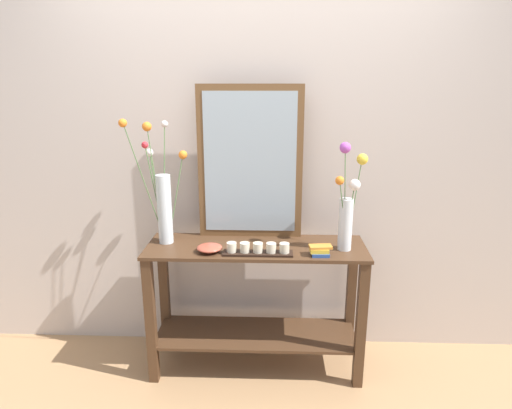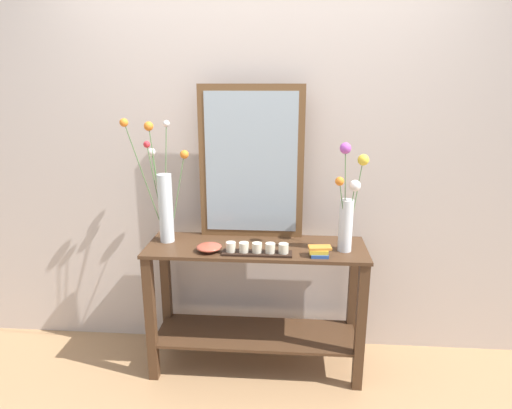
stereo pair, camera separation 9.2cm
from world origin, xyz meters
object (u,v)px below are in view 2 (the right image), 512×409
at_px(mirror_leaning, 251,163).
at_px(vase_right, 348,208).
at_px(candle_tray, 257,249).
at_px(decorative_bowl, 209,247).
at_px(tall_vase_left, 164,196).
at_px(console_table, 256,294).
at_px(book_stack, 319,251).

height_order(mirror_leaning, vase_right, mirror_leaning).
xyz_separation_m(candle_tray, decorative_bowl, (-0.28, 0.02, -0.00)).
bearing_deg(tall_vase_left, vase_right, -4.31).
bearing_deg(console_table, vase_right, -3.63).
xyz_separation_m(candle_tray, book_stack, (0.35, -0.00, -0.00)).
xyz_separation_m(console_table, decorative_bowl, (-0.26, -0.11, 0.34)).
bearing_deg(mirror_leaning, book_stack, -37.34).
relative_size(mirror_leaning, tall_vase_left, 1.24).
distance_m(tall_vase_left, decorative_bowl, 0.42).
xyz_separation_m(vase_right, candle_tray, (-0.50, -0.10, -0.23)).
bearing_deg(console_table, book_stack, -19.82).
bearing_deg(tall_vase_left, book_stack, -11.02).
height_order(vase_right, book_stack, vase_right).
bearing_deg(mirror_leaning, tall_vase_left, -165.70).
bearing_deg(tall_vase_left, mirror_leaning, 14.30).
xyz_separation_m(mirror_leaning, decorative_bowl, (-0.22, -0.28, -0.44)).
xyz_separation_m(console_table, candle_tray, (0.02, -0.13, 0.34)).
xyz_separation_m(vase_right, decorative_bowl, (-0.78, -0.07, -0.23)).
distance_m(console_table, tall_vase_left, 0.81).
height_order(mirror_leaning, tall_vase_left, mirror_leaning).
xyz_separation_m(decorative_bowl, book_stack, (0.62, -0.02, 0.00)).
height_order(console_table, tall_vase_left, tall_vase_left).
height_order(tall_vase_left, candle_tray, tall_vase_left).
bearing_deg(book_stack, mirror_leaning, 142.66).
bearing_deg(mirror_leaning, console_table, -76.61).
bearing_deg(candle_tray, tall_vase_left, 162.67).
distance_m(console_table, book_stack, 0.52).
bearing_deg(decorative_bowl, console_table, 22.16).
height_order(mirror_leaning, candle_tray, mirror_leaning).
bearing_deg(tall_vase_left, candle_tray, -17.33).
relative_size(mirror_leaning, vase_right, 1.49).
xyz_separation_m(mirror_leaning, book_stack, (0.40, -0.31, -0.43)).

